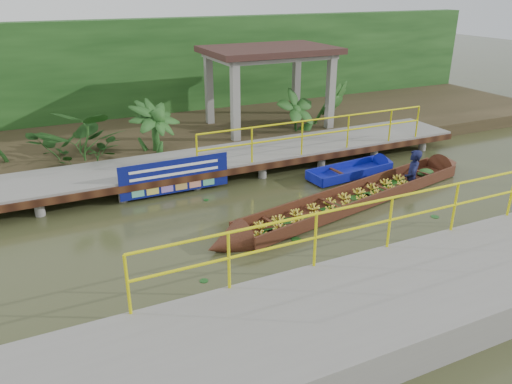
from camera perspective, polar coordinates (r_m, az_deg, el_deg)
name	(u,v)px	position (r m, az deg, el deg)	size (l,w,h in m)	color
ground	(274,221)	(11.86, 2.10, -3.32)	(80.00, 80.00, 0.00)	#33371B
land_strip	(179,133)	(18.34, -8.76, 6.72)	(30.00, 8.00, 0.45)	#2E2817
far_dock	(221,159)	(14.58, -4.00, 3.76)	(16.00, 2.06, 1.66)	gray
near_dock	(437,291)	(9.33, 19.99, -10.59)	(18.00, 2.40, 1.73)	gray
pavilion	(269,58)	(17.79, 1.51, 15.02)	(4.40, 3.00, 3.00)	gray
foliage_backdrop	(157,72)	(20.31, -11.21, 13.25)	(30.00, 0.80, 4.00)	#163B13
vendor_boat	(367,189)	(13.28, 12.58, 0.29)	(9.01, 2.73, 2.14)	#371A0F
moored_blue_boat	(369,168)	(15.23, 12.74, 2.68)	(3.10, 1.06, 0.72)	#0C148B
blue_banner	(175,176)	(13.21, -9.23, 1.82)	(2.93, 0.04, 0.92)	navy
tropical_plants	(143,126)	(15.60, -12.75, 7.34)	(14.22, 1.22, 1.52)	#163B13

